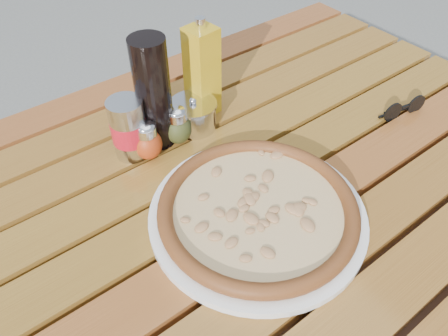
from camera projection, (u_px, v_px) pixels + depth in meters
table at (230, 213)px, 0.83m from camera, size 1.40×0.90×0.75m
plate at (257, 215)px, 0.72m from camera, size 0.38×0.38×0.01m
pizza at (258, 209)px, 0.71m from camera, size 0.38×0.38×0.03m
pepper_shaker at (147, 141)px, 0.81m from camera, size 0.06×0.06×0.08m
oregano_shaker at (178, 125)px, 0.85m from camera, size 0.06×0.06×0.08m
dark_bottle at (153, 94)px, 0.80m from camera, size 0.07×0.07×0.22m
soda_can at (129, 129)px, 0.81m from camera, size 0.08×0.08×0.12m
olive_oil_cruet at (202, 72)px, 0.88m from camera, size 0.06×0.06×0.21m
parmesan_tin at (194, 115)px, 0.88m from camera, size 0.12×0.12×0.07m
sunglasses at (403, 109)px, 0.92m from camera, size 0.11×0.04×0.04m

